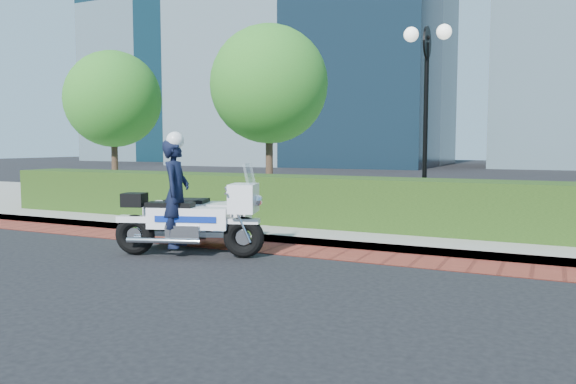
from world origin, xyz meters
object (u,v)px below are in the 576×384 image
at_px(tree_a, 113,99).
at_px(tree_b, 269,85).
at_px(police_motorcycle, 189,211).
at_px(lamppost, 426,92).

relative_size(tree_a, tree_b, 0.94).
bearing_deg(tree_b, tree_a, 180.00).
bearing_deg(police_motorcycle, tree_b, 86.91).
bearing_deg(lamppost, tree_b, 163.89).
distance_m(tree_a, police_motorcycle, 9.52).
distance_m(lamppost, police_motorcycle, 5.93).
xyz_separation_m(tree_b, police_motorcycle, (1.52, -5.90, -2.74)).
relative_size(lamppost, tree_a, 0.92).
distance_m(tree_b, police_motorcycle, 6.68).
xyz_separation_m(tree_a, tree_b, (5.50, 0.00, 0.21)).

